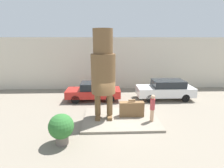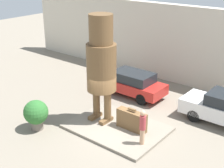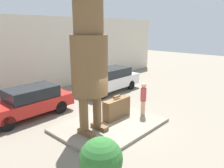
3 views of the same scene
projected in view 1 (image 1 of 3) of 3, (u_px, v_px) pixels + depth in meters
ground_plane at (121, 120)px, 10.98m from camera, size 60.00×60.00×0.00m
pedestal at (121, 119)px, 10.96m from camera, size 4.62×3.40×0.14m
building_backdrop at (114, 63)px, 17.64m from camera, size 28.00×0.60×5.11m
statue_figure at (103, 68)px, 10.23m from camera, size 1.45×1.45×5.36m
giant_suitcase at (132, 109)px, 11.07m from camera, size 1.54×0.42×1.13m
tourist at (152, 107)px, 10.28m from camera, size 0.28×0.28×1.65m
parked_car_red at (94, 91)px, 14.34m from camera, size 4.38×1.72×1.50m
parked_car_white at (166, 89)px, 14.62m from camera, size 4.65×1.77×1.63m
planter_pot at (61, 127)px, 8.25m from camera, size 1.20×1.20×1.52m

